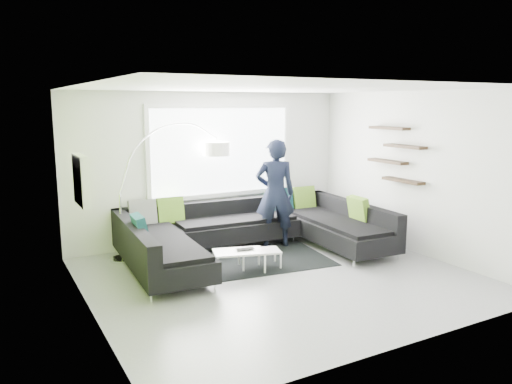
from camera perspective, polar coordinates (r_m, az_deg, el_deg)
ground at (r=7.65m, az=2.78°, el=-9.67°), size 5.50×5.50×0.00m
room_shell at (r=7.43m, az=2.31°, el=4.10°), size 5.54×5.04×2.82m
sectional_sofa at (r=8.48m, az=-0.18°, el=-4.79°), size 4.42×2.89×0.92m
rug at (r=8.45m, az=0.52°, el=-7.68°), size 2.36×1.84×0.01m
coffee_table at (r=7.93m, az=-0.75°, el=-7.67°), size 1.13×0.84×0.33m
arc_lamp at (r=8.41m, az=-15.32°, el=-0.21°), size 2.13×0.68×2.27m
side_table at (r=9.07m, az=13.96°, el=-5.19°), size 0.46×0.46×0.49m
person at (r=9.04m, az=2.20°, el=-0.14°), size 1.06×1.00×1.96m
laptop at (r=7.79m, az=-1.14°, el=-6.64°), size 0.34×0.26×0.02m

